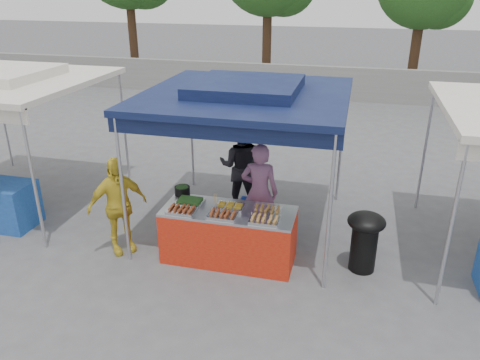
% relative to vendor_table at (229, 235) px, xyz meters
% --- Properties ---
extents(ground_plane, '(80.00, 80.00, 0.00)m').
position_rel_vendor_table_xyz_m(ground_plane, '(0.00, 0.10, -0.43)').
color(ground_plane, '#565658').
extents(back_wall, '(40.00, 0.25, 1.20)m').
position_rel_vendor_table_xyz_m(back_wall, '(0.00, 11.10, 0.17)').
color(back_wall, gray).
rests_on(back_wall, ground_plane).
extents(main_canopy, '(3.20, 3.20, 2.57)m').
position_rel_vendor_table_xyz_m(main_canopy, '(0.00, 1.07, 1.94)').
color(main_canopy, '#B3B3BA').
rests_on(main_canopy, ground_plane).
extents(vendor_table, '(2.00, 0.80, 0.85)m').
position_rel_vendor_table_xyz_m(vendor_table, '(0.00, 0.00, 0.00)').
color(vendor_table, red).
rests_on(vendor_table, ground_plane).
extents(food_tray_fl, '(0.42, 0.30, 0.07)m').
position_rel_vendor_table_xyz_m(food_tray_fl, '(-0.66, -0.24, 0.46)').
color(food_tray_fl, silver).
rests_on(food_tray_fl, vendor_table).
extents(food_tray_fm, '(0.42, 0.30, 0.07)m').
position_rel_vendor_table_xyz_m(food_tray_fm, '(-0.02, -0.24, 0.46)').
color(food_tray_fm, silver).
rests_on(food_tray_fm, vendor_table).
extents(food_tray_fr, '(0.42, 0.30, 0.07)m').
position_rel_vendor_table_xyz_m(food_tray_fr, '(0.60, -0.24, 0.46)').
color(food_tray_fr, silver).
rests_on(food_tray_fr, vendor_table).
extents(food_tray_bl, '(0.42, 0.30, 0.07)m').
position_rel_vendor_table_xyz_m(food_tray_bl, '(-0.64, 0.07, 0.46)').
color(food_tray_bl, silver).
rests_on(food_tray_bl, vendor_table).
extents(food_tray_bm, '(0.42, 0.30, 0.07)m').
position_rel_vendor_table_xyz_m(food_tray_bm, '(0.01, 0.06, 0.46)').
color(food_tray_bm, silver).
rests_on(food_tray_bm, vendor_table).
extents(food_tray_br, '(0.42, 0.30, 0.07)m').
position_rel_vendor_table_xyz_m(food_tray_br, '(0.58, 0.06, 0.46)').
color(food_tray_br, silver).
rests_on(food_tray_br, vendor_table).
extents(cooking_pot, '(0.24, 0.24, 0.14)m').
position_rel_vendor_table_xyz_m(cooking_pot, '(-0.86, 0.34, 0.50)').
color(cooking_pot, black).
rests_on(cooking_pot, vendor_table).
extents(skewer_cup, '(0.07, 0.07, 0.09)m').
position_rel_vendor_table_xyz_m(skewer_cup, '(-0.18, -0.08, 0.47)').
color(skewer_cup, '#B3B3BA').
rests_on(skewer_cup, vendor_table).
extents(wok_burner, '(0.56, 0.56, 0.94)m').
position_rel_vendor_table_xyz_m(wok_burner, '(2.01, 0.22, 0.13)').
color(wok_burner, black).
rests_on(wok_burner, ground_plane).
extents(crate_left, '(0.52, 0.36, 0.31)m').
position_rel_vendor_table_xyz_m(crate_left, '(-0.32, 0.62, -0.27)').
color(crate_left, '#13319B').
rests_on(crate_left, ground_plane).
extents(crate_right, '(0.54, 0.38, 0.32)m').
position_rel_vendor_table_xyz_m(crate_right, '(0.24, 0.77, -0.26)').
color(crate_right, '#13319B').
rests_on(crate_right, ground_plane).
extents(crate_stacked, '(0.53, 0.37, 0.32)m').
position_rel_vendor_table_xyz_m(crate_stacked, '(0.24, 0.77, 0.06)').
color(crate_stacked, '#13319B').
rests_on(crate_stacked, crate_right).
extents(vendor_woman, '(0.63, 0.43, 1.68)m').
position_rel_vendor_table_xyz_m(vendor_woman, '(0.31, 0.75, 0.41)').
color(vendor_woman, '#835378').
rests_on(vendor_woman, ground_plane).
extents(helper_man, '(0.87, 0.69, 1.74)m').
position_rel_vendor_table_xyz_m(helper_man, '(-0.24, 1.76, 0.44)').
color(helper_man, black).
rests_on(helper_man, ground_plane).
extents(customer_person, '(0.93, 0.94, 1.59)m').
position_rel_vendor_table_xyz_m(customer_person, '(-1.74, -0.18, 0.37)').
color(customer_person, gold).
rests_on(customer_person, ground_plane).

